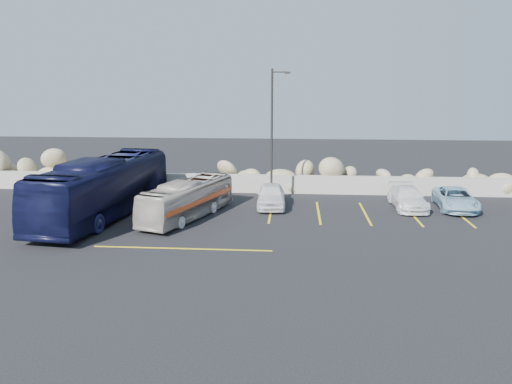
# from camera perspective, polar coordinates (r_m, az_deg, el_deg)

# --- Properties ---
(ground) EXTENTS (90.00, 90.00, 0.00)m
(ground) POSITION_cam_1_polar(r_m,az_deg,el_deg) (22.05, -6.00, -6.69)
(ground) COLOR black
(ground) RESTS_ON ground
(seawall) EXTENTS (60.00, 0.40, 1.20)m
(seawall) POSITION_cam_1_polar(r_m,az_deg,el_deg) (33.37, -2.32, 1.00)
(seawall) COLOR gray
(seawall) RESTS_ON ground
(riprap_pile) EXTENTS (54.00, 2.80, 2.60)m
(riprap_pile) POSITION_cam_1_polar(r_m,az_deg,el_deg) (34.41, -2.10, 2.53)
(riprap_pile) COLOR tan
(riprap_pile) RESTS_ON ground
(parking_lines) EXTENTS (18.16, 9.36, 0.01)m
(parking_lines) POSITION_cam_1_polar(r_m,az_deg,el_deg) (27.03, 5.90, -3.08)
(parking_lines) COLOR gold
(parking_lines) RESTS_ON ground
(lamppost) EXTENTS (1.14, 0.18, 8.00)m
(lamppost) POSITION_cam_1_polar(r_m,az_deg,el_deg) (30.15, 1.92, 6.88)
(lamppost) COLOR #2C2A27
(lamppost) RESTS_ON ground
(vintage_bus) EXTENTS (4.08, 7.52, 2.05)m
(vintage_bus) POSITION_cam_1_polar(r_m,az_deg,el_deg) (27.17, -7.82, -0.83)
(vintage_bus) COLOR #BBB4A9
(vintage_bus) RESTS_ON ground
(tour_coach) EXTENTS (4.09, 11.85, 3.23)m
(tour_coach) POSITION_cam_1_polar(r_m,az_deg,el_deg) (28.30, -16.99, 0.49)
(tour_coach) COLOR black
(tour_coach) RESTS_ON ground
(car_a) EXTENTS (1.80, 4.11, 1.38)m
(car_a) POSITION_cam_1_polar(r_m,az_deg,el_deg) (29.37, 1.74, -0.39)
(car_a) COLOR white
(car_a) RESTS_ON ground
(car_c) EXTENTS (1.82, 4.28, 1.23)m
(car_c) POSITION_cam_1_polar(r_m,az_deg,el_deg) (30.37, 16.95, -0.65)
(car_c) COLOR white
(car_c) RESTS_ON ground
(car_d) EXTENTS (2.37, 4.54, 1.22)m
(car_d) POSITION_cam_1_polar(r_m,az_deg,el_deg) (31.08, 21.85, -0.73)
(car_d) COLOR #95BCD4
(car_d) RESTS_ON ground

